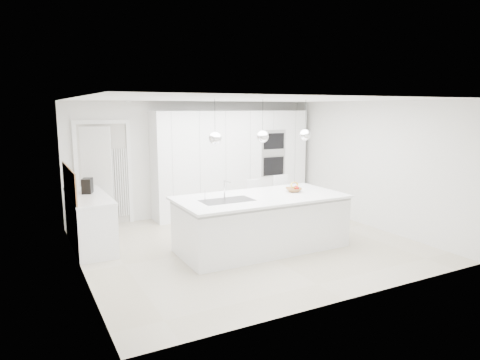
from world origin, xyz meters
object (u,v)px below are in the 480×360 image
island_base (262,224)px  espresso_machine (87,186)px  bar_stool_left (256,206)px  fruit_bowl (294,190)px  bar_stool_right (284,202)px

island_base → espresso_machine: 3.09m
espresso_machine → bar_stool_left: 3.10m
espresso_machine → island_base: bearing=-13.1°
fruit_bowl → bar_stool_left: (-0.27, 0.86, -0.44)m
bar_stool_right → island_base: bearing=-140.8°
island_base → espresso_machine: (-2.53, 1.67, 0.60)m
island_base → bar_stool_left: size_ratio=2.84×
island_base → espresso_machine: bearing=146.6°
island_base → bar_stool_right: 1.36m
bar_stool_left → bar_stool_right: (0.59, -0.09, 0.03)m
espresso_machine → bar_stool_right: espresso_machine is taller
espresso_machine → bar_stool_left: bearing=7.0°
island_base → fruit_bowl: fruit_bowl is taller
bar_stool_left → bar_stool_right: 0.59m
fruit_bowl → bar_stool_left: bar_stool_left is taller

